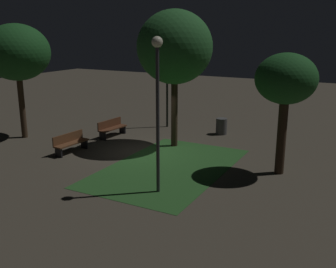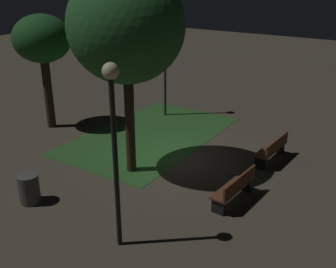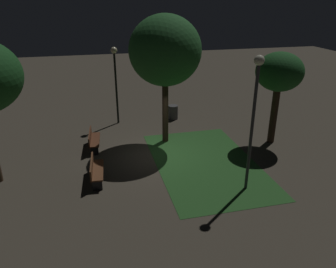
% 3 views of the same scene
% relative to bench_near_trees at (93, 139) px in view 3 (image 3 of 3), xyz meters
% --- Properties ---
extents(ground_plane, '(60.00, 60.00, 0.00)m').
position_rel_bench_near_trees_xyz_m(ground_plane, '(1.58, 3.08, -0.48)').
color(ground_plane, '#4C4438').
extents(grass_lawn, '(7.41, 4.47, 0.01)m').
position_rel_bench_near_trees_xyz_m(grass_lawn, '(2.83, 4.92, -0.48)').
color(grass_lawn, '#2D6028').
rests_on(grass_lawn, ground).
extents(bench_near_trees, '(1.83, 0.61, 0.88)m').
position_rel_bench_near_trees_xyz_m(bench_near_trees, '(0.00, 0.00, 0.00)').
color(bench_near_trees, brown).
rests_on(bench_near_trees, ground).
extents(bench_by_lamp, '(1.83, 0.60, 0.88)m').
position_rel_bench_near_trees_xyz_m(bench_by_lamp, '(3.16, -0.00, 0.00)').
color(bench_by_lamp, brown).
rests_on(bench_by_lamp, ground).
extents(tree_tall_center, '(3.46, 3.46, 6.35)m').
position_rel_bench_near_trees_xyz_m(tree_tall_center, '(-0.01, 3.69, 4.17)').
color(tree_tall_center, '#38281C').
rests_on(tree_tall_center, ground).
extents(tree_back_left, '(2.29, 2.29, 4.64)m').
position_rel_bench_near_trees_xyz_m(tree_back_left, '(1.38, 9.02, 3.13)').
color(tree_back_left, '#38281C').
rests_on(tree_back_left, ground).
extents(lamp_post_plaza_west, '(0.36, 0.36, 5.24)m').
position_rel_bench_near_trees_xyz_m(lamp_post_plaza_west, '(5.20, 5.75, 3.01)').
color(lamp_post_plaza_west, '#333338').
rests_on(lamp_post_plaza_west, ground).
extents(lamp_post_path_center, '(0.36, 0.36, 4.46)m').
position_rel_bench_near_trees_xyz_m(lamp_post_path_center, '(-3.27, 1.56, 2.56)').
color(lamp_post_path_center, black).
rests_on(lamp_post_path_center, ground).
extents(trash_bin, '(0.59, 0.59, 0.86)m').
position_rel_bench_near_trees_xyz_m(trash_bin, '(-3.16, 4.92, -0.05)').
color(trash_bin, '#4C4C4C').
rests_on(trash_bin, ground).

